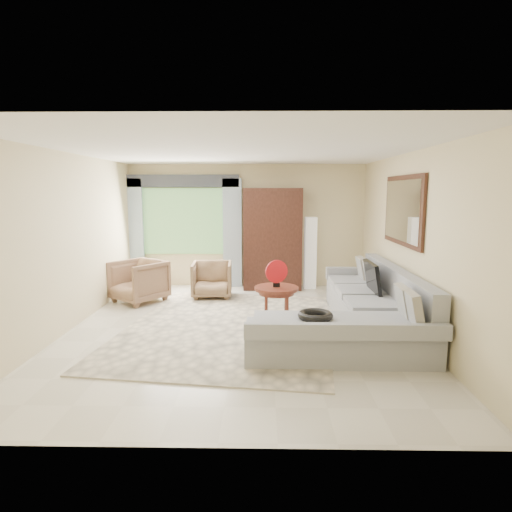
{
  "coord_description": "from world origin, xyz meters",
  "views": [
    {
      "loc": [
        0.37,
        -6.15,
        2.04
      ],
      "look_at": [
        0.25,
        0.35,
        1.05
      ],
      "focal_mm": 30.0,
      "sensor_mm": 36.0,
      "label": 1
    }
  ],
  "objects_px": {
    "sectional_sofa": "(362,315)",
    "armchair_left": "(138,281)",
    "tv_screen": "(372,277)",
    "armoire": "(272,239)",
    "coffee_table": "(276,307)",
    "potted_plant": "(148,273)",
    "floor_lamp": "(310,253)",
    "armchair_right": "(212,280)"
  },
  "relations": [
    {
      "from": "armoire",
      "to": "floor_lamp",
      "type": "xyz_separation_m",
      "value": [
        0.8,
        0.06,
        -0.3
      ]
    },
    {
      "from": "coffee_table",
      "to": "potted_plant",
      "type": "bearing_deg",
      "value": 133.78
    },
    {
      "from": "floor_lamp",
      "to": "tv_screen",
      "type": "bearing_deg",
      "value": -73.89
    },
    {
      "from": "sectional_sofa",
      "to": "floor_lamp",
      "type": "distance_m",
      "value": 3.03
    },
    {
      "from": "tv_screen",
      "to": "coffee_table",
      "type": "bearing_deg",
      "value": -166.09
    },
    {
      "from": "armchair_left",
      "to": "potted_plant",
      "type": "relative_size",
      "value": 1.42
    },
    {
      "from": "sectional_sofa",
      "to": "tv_screen",
      "type": "bearing_deg",
      "value": 63.41
    },
    {
      "from": "armchair_left",
      "to": "armchair_right",
      "type": "bearing_deg",
      "value": 51.68
    },
    {
      "from": "armoire",
      "to": "floor_lamp",
      "type": "relative_size",
      "value": 1.4
    },
    {
      "from": "sectional_sofa",
      "to": "floor_lamp",
      "type": "bearing_deg",
      "value": 98.33
    },
    {
      "from": "armchair_left",
      "to": "armoire",
      "type": "relative_size",
      "value": 0.41
    },
    {
      "from": "coffee_table",
      "to": "armoire",
      "type": "relative_size",
      "value": 0.31
    },
    {
      "from": "armchair_right",
      "to": "potted_plant",
      "type": "relative_size",
      "value": 1.27
    },
    {
      "from": "armoire",
      "to": "floor_lamp",
      "type": "distance_m",
      "value": 0.86
    },
    {
      "from": "tv_screen",
      "to": "floor_lamp",
      "type": "bearing_deg",
      "value": 106.11
    },
    {
      "from": "armchair_right",
      "to": "armoire",
      "type": "relative_size",
      "value": 0.36
    },
    {
      "from": "tv_screen",
      "to": "floor_lamp",
      "type": "xyz_separation_m",
      "value": [
        -0.7,
        2.42,
        0.03
      ]
    },
    {
      "from": "armchair_right",
      "to": "armoire",
      "type": "xyz_separation_m",
      "value": [
        1.18,
        0.81,
        0.7
      ]
    },
    {
      "from": "tv_screen",
      "to": "coffee_table",
      "type": "height_order",
      "value": "tv_screen"
    },
    {
      "from": "potted_plant",
      "to": "floor_lamp",
      "type": "relative_size",
      "value": 0.4
    },
    {
      "from": "tv_screen",
      "to": "coffee_table",
      "type": "distance_m",
      "value": 1.58
    },
    {
      "from": "sectional_sofa",
      "to": "armchair_left",
      "type": "height_order",
      "value": "sectional_sofa"
    },
    {
      "from": "armchair_left",
      "to": "armchair_right",
      "type": "xyz_separation_m",
      "value": [
        1.32,
        0.36,
        -0.04
      ]
    },
    {
      "from": "armchair_left",
      "to": "potted_plant",
      "type": "bearing_deg",
      "value": 133.39
    },
    {
      "from": "sectional_sofa",
      "to": "armchair_left",
      "type": "bearing_deg",
      "value": 155.16
    },
    {
      "from": "sectional_sofa",
      "to": "coffee_table",
      "type": "relative_size",
      "value": 5.35
    },
    {
      "from": "armchair_right",
      "to": "coffee_table",
      "type": "bearing_deg",
      "value": -61.57
    },
    {
      "from": "sectional_sofa",
      "to": "armchair_right",
      "type": "distance_m",
      "value": 3.19
    },
    {
      "from": "tv_screen",
      "to": "coffee_table",
      "type": "xyz_separation_m",
      "value": [
        -1.49,
        -0.37,
        -0.38
      ]
    },
    {
      "from": "tv_screen",
      "to": "potted_plant",
      "type": "relative_size",
      "value": 1.22
    },
    {
      "from": "coffee_table",
      "to": "armoire",
      "type": "bearing_deg",
      "value": 90.16
    },
    {
      "from": "armchair_left",
      "to": "floor_lamp",
      "type": "bearing_deg",
      "value": 56.8
    },
    {
      "from": "sectional_sofa",
      "to": "floor_lamp",
      "type": "relative_size",
      "value": 2.31
    },
    {
      "from": "coffee_table",
      "to": "floor_lamp",
      "type": "xyz_separation_m",
      "value": [
        0.79,
        2.79,
        0.41
      ]
    },
    {
      "from": "armchair_right",
      "to": "potted_plant",
      "type": "xyz_separation_m",
      "value": [
        -1.47,
        0.85,
        -0.05
      ]
    },
    {
      "from": "sectional_sofa",
      "to": "coffee_table",
      "type": "height_order",
      "value": "sectional_sofa"
    },
    {
      "from": "floor_lamp",
      "to": "potted_plant",
      "type": "bearing_deg",
      "value": -179.64
    },
    {
      "from": "potted_plant",
      "to": "floor_lamp",
      "type": "distance_m",
      "value": 3.48
    },
    {
      "from": "tv_screen",
      "to": "coffee_table",
      "type": "relative_size",
      "value": 1.14
    },
    {
      "from": "coffee_table",
      "to": "potted_plant",
      "type": "relative_size",
      "value": 1.07
    },
    {
      "from": "sectional_sofa",
      "to": "armchair_right",
      "type": "relative_size",
      "value": 4.52
    },
    {
      "from": "tv_screen",
      "to": "armoire",
      "type": "relative_size",
      "value": 0.35
    }
  ]
}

